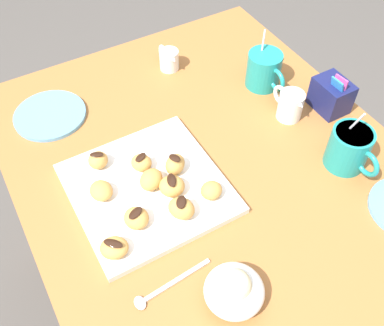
% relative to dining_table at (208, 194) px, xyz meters
% --- Properties ---
extents(ground_plane, '(8.00, 8.00, 0.00)m').
position_rel_dining_table_xyz_m(ground_plane, '(0.00, 0.00, -0.60)').
color(ground_plane, '#514C47').
extents(dining_table, '(1.01, 0.84, 0.73)m').
position_rel_dining_table_xyz_m(dining_table, '(0.00, 0.00, 0.00)').
color(dining_table, '#A36633').
rests_on(dining_table, ground_plane).
extents(pastry_plate_square, '(0.31, 0.31, 0.02)m').
position_rel_dining_table_xyz_m(pastry_plate_square, '(0.01, -0.16, 0.14)').
color(pastry_plate_square, white).
rests_on(pastry_plate_square, dining_table).
extents(coffee_mug_teal_left, '(0.13, 0.09, 0.14)m').
position_rel_dining_table_xyz_m(coffee_mug_teal_left, '(-0.15, 0.26, 0.18)').
color(coffee_mug_teal_left, teal).
rests_on(coffee_mug_teal_left, dining_table).
extents(coffee_mug_teal_right, '(0.13, 0.09, 0.15)m').
position_rel_dining_table_xyz_m(coffee_mug_teal_right, '(0.16, 0.26, 0.18)').
color(coffee_mug_teal_right, teal).
rests_on(coffee_mug_teal_right, dining_table).
extents(cream_pitcher_white, '(0.10, 0.06, 0.07)m').
position_rel_dining_table_xyz_m(cream_pitcher_white, '(-0.03, 0.24, 0.17)').
color(cream_pitcher_white, white).
rests_on(cream_pitcher_white, dining_table).
extents(sugar_caddy, '(0.09, 0.07, 0.11)m').
position_rel_dining_table_xyz_m(sugar_caddy, '(-0.00, 0.35, 0.17)').
color(sugar_caddy, '#191E51').
rests_on(sugar_caddy, dining_table).
extents(ice_cream_bowl, '(0.11, 0.11, 0.08)m').
position_rel_dining_table_xyz_m(ice_cream_bowl, '(0.30, -0.13, 0.17)').
color(ice_cream_bowl, white).
rests_on(ice_cream_bowl, dining_table).
extents(chocolate_sauce_pitcher, '(0.09, 0.05, 0.06)m').
position_rel_dining_table_xyz_m(chocolate_sauce_pitcher, '(-0.34, 0.08, 0.16)').
color(chocolate_sauce_pitcher, white).
rests_on(chocolate_sauce_pitcher, dining_table).
extents(saucer_sky_left, '(0.18, 0.18, 0.01)m').
position_rel_dining_table_xyz_m(saucer_sky_left, '(-0.32, -0.27, 0.14)').
color(saucer_sky_left, '#66A8DB').
rests_on(saucer_sky_left, dining_table).
extents(loose_spoon_near_saucer, '(0.03, 0.16, 0.01)m').
position_rel_dining_table_xyz_m(loose_spoon_near_saucer, '(0.22, -0.23, 0.14)').
color(loose_spoon_near_saucer, silver).
rests_on(loose_spoon_near_saucer, dining_table).
extents(beignet_0, '(0.07, 0.07, 0.04)m').
position_rel_dining_table_xyz_m(beignet_0, '(0.05, -0.12, 0.17)').
color(beignet_0, '#D19347').
rests_on(beignet_0, pastry_plate_square).
extents(chocolate_drizzle_0, '(0.04, 0.03, 0.00)m').
position_rel_dining_table_xyz_m(chocolate_drizzle_0, '(0.05, -0.12, 0.19)').
color(chocolate_drizzle_0, black).
rests_on(chocolate_drizzle_0, beignet_0).
extents(beignet_1, '(0.06, 0.06, 0.03)m').
position_rel_dining_table_xyz_m(beignet_1, '(-0.04, -0.15, 0.16)').
color(beignet_1, '#D19347').
rests_on(beignet_1, pastry_plate_square).
extents(chocolate_drizzle_1, '(0.03, 0.03, 0.00)m').
position_rel_dining_table_xyz_m(chocolate_drizzle_1, '(-0.04, -0.15, 0.18)').
color(chocolate_drizzle_1, black).
rests_on(chocolate_drizzle_1, beignet_1).
extents(beignet_2, '(0.06, 0.06, 0.03)m').
position_rel_dining_table_xyz_m(beignet_2, '(-0.10, -0.23, 0.16)').
color(beignet_2, '#D19347').
rests_on(beignet_2, pastry_plate_square).
extents(chocolate_drizzle_2, '(0.03, 0.03, 0.00)m').
position_rel_dining_table_xyz_m(chocolate_drizzle_2, '(-0.10, -0.23, 0.18)').
color(chocolate_drizzle_2, black).
rests_on(chocolate_drizzle_2, beignet_2).
extents(beignet_3, '(0.06, 0.05, 0.03)m').
position_rel_dining_table_xyz_m(beignet_3, '(-0.02, -0.25, 0.16)').
color(beignet_3, '#D19347').
rests_on(beignet_3, pastry_plate_square).
extents(beignet_4, '(0.07, 0.07, 0.04)m').
position_rel_dining_table_xyz_m(beignet_4, '(0.11, -0.13, 0.17)').
color(beignet_4, '#D19347').
rests_on(beignet_4, pastry_plate_square).
extents(chocolate_drizzle_4, '(0.04, 0.03, 0.00)m').
position_rel_dining_table_xyz_m(chocolate_drizzle_4, '(0.11, -0.13, 0.19)').
color(chocolate_drizzle_4, black).
rests_on(chocolate_drizzle_4, beignet_4).
extents(beignet_5, '(0.07, 0.07, 0.04)m').
position_rel_dining_table_xyz_m(beignet_5, '(0.01, -0.15, 0.17)').
color(beignet_5, '#D19347').
rests_on(beignet_5, pastry_plate_square).
extents(beignet_6, '(0.05, 0.06, 0.03)m').
position_rel_dining_table_xyz_m(beignet_6, '(0.10, -0.05, 0.16)').
color(beignet_6, '#D19347').
rests_on(beignet_6, pastry_plate_square).
extents(beignet_7, '(0.07, 0.07, 0.04)m').
position_rel_dining_table_xyz_m(beignet_7, '(0.00, -0.09, 0.17)').
color(beignet_7, '#D19347').
rests_on(beignet_7, pastry_plate_square).
extents(chocolate_drizzle_7, '(0.03, 0.03, 0.00)m').
position_rel_dining_table_xyz_m(chocolate_drizzle_7, '(0.00, -0.09, 0.19)').
color(chocolate_drizzle_7, black).
rests_on(chocolate_drizzle_7, beignet_7).
extents(beignet_8, '(0.07, 0.07, 0.03)m').
position_rel_dining_table_xyz_m(beignet_8, '(0.12, -0.28, 0.16)').
color(beignet_8, '#D19347').
rests_on(beignet_8, pastry_plate_square).
extents(chocolate_drizzle_8, '(0.04, 0.04, 0.00)m').
position_rel_dining_table_xyz_m(chocolate_drizzle_8, '(0.12, -0.28, 0.18)').
color(chocolate_drizzle_8, black).
rests_on(chocolate_drizzle_8, beignet_8).
extents(beignet_9, '(0.06, 0.05, 0.03)m').
position_rel_dining_table_xyz_m(beignet_9, '(0.08, -0.22, 0.16)').
color(beignet_9, '#D19347').
rests_on(beignet_9, pastry_plate_square).
extents(chocolate_drizzle_9, '(0.03, 0.04, 0.00)m').
position_rel_dining_table_xyz_m(chocolate_drizzle_9, '(0.08, -0.22, 0.18)').
color(chocolate_drizzle_9, black).
rests_on(chocolate_drizzle_9, beignet_9).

